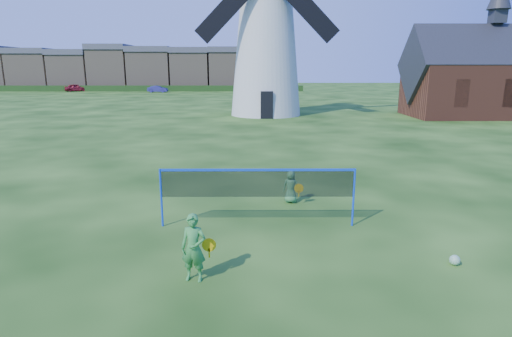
{
  "coord_description": "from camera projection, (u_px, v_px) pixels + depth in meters",
  "views": [
    {
      "loc": [
        0.13,
        -10.2,
        4.06
      ],
      "look_at": [
        0.2,
        0.5,
        1.5
      ],
      "focal_mm": 29.58,
      "sensor_mm": 36.0,
      "label": 1
    }
  ],
  "objects": [
    {
      "name": "car_right",
      "position": [
        158.0,
        89.0,
        71.45
      ],
      "size": [
        3.38,
        1.22,
        1.11
      ],
      "primitive_type": "imported",
      "rotation": [
        0.0,
        0.0,
        1.56
      ],
      "color": "navy",
      "rests_on": "ground"
    },
    {
      "name": "windmill",
      "position": [
        266.0,
        40.0,
        35.86
      ],
      "size": [
        11.6,
        6.07,
        17.53
      ],
      "color": "silver",
      "rests_on": "ground"
    },
    {
      "name": "ground",
      "position": [
        248.0,
        230.0,
        10.86
      ],
      "size": [
        220.0,
        220.0,
        0.0
      ],
      "primitive_type": "plane",
      "color": "black",
      "rests_on": "ground"
    },
    {
      "name": "chapel",
      "position": [
        490.0,
        78.0,
        35.34
      ],
      "size": [
        13.55,
        6.57,
        11.46
      ],
      "color": "brown",
      "rests_on": "ground"
    },
    {
      "name": "player_boy",
      "position": [
        291.0,
        187.0,
        12.94
      ],
      "size": [
        0.64,
        0.45,
        1.01
      ],
      "rotation": [
        0.0,
        0.0,
        2.9
      ],
      "color": "#46924F",
      "rests_on": "ground"
    },
    {
      "name": "play_ball",
      "position": [
        455.0,
        260.0,
        8.89
      ],
      "size": [
        0.22,
        0.22,
        0.22
      ],
      "primitive_type": "sphere",
      "color": "green",
      "rests_on": "ground"
    },
    {
      "name": "badminton_net",
      "position": [
        258.0,
        184.0,
        10.86
      ],
      "size": [
        5.05,
        0.05,
        1.55
      ],
      "color": "blue",
      "rests_on": "ground"
    },
    {
      "name": "player_girl",
      "position": [
        194.0,
        248.0,
        8.13
      ],
      "size": [
        0.69,
        0.41,
        1.36
      ],
      "rotation": [
        0.0,
        0.0,
        -0.18
      ],
      "color": "#3A913F",
      "rests_on": "ground"
    },
    {
      "name": "terraced_houses",
      "position": [
        115.0,
        69.0,
        79.8
      ],
      "size": [
        52.15,
        8.4,
        8.26
      ],
      "color": "gray",
      "rests_on": "ground"
    },
    {
      "name": "car_left",
      "position": [
        76.0,
        88.0,
        74.45
      ],
      "size": [
        4.08,
        2.87,
        1.29
      ],
      "primitive_type": "imported",
      "rotation": [
        0.0,
        0.0,
        1.97
      ],
      "color": "maroon",
      "rests_on": "ground"
    },
    {
      "name": "hedge",
      "position": [
        129.0,
        88.0,
        74.79
      ],
      "size": [
        62.0,
        0.8,
        1.0
      ],
      "primitive_type": "cube",
      "color": "#193814",
      "rests_on": "ground"
    }
  ]
}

